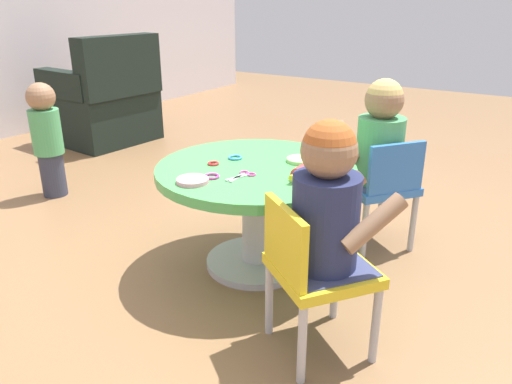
{
  "coord_description": "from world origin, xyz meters",
  "views": [
    {
      "loc": [
        -1.63,
        -1.06,
        1.11
      ],
      "look_at": [
        0.0,
        0.0,
        0.35
      ],
      "focal_mm": 34.79,
      "sensor_mm": 36.0,
      "label": 1
    }
  ],
  "objects_px": {
    "craft_table": "(256,193)",
    "toddler_standing": "(47,137)",
    "rolling_pin": "(304,170)",
    "craft_scissors": "(243,175)",
    "child_chair_right": "(381,187)",
    "seated_child_right": "(380,136)",
    "child_chair_left": "(313,270)",
    "seated_child_left": "(328,202)",
    "armchair_dark": "(104,104)"
  },
  "relations": [
    {
      "from": "child_chair_left",
      "to": "child_chair_right",
      "type": "relative_size",
      "value": 1.0
    },
    {
      "from": "toddler_standing",
      "to": "seated_child_left",
      "type": "bearing_deg",
      "value": -101.2
    },
    {
      "from": "rolling_pin",
      "to": "craft_table",
      "type": "bearing_deg",
      "value": 90.18
    },
    {
      "from": "craft_table",
      "to": "toddler_standing",
      "type": "height_order",
      "value": "toddler_standing"
    },
    {
      "from": "child_chair_right",
      "to": "armchair_dark",
      "type": "bearing_deg",
      "value": 77.02
    },
    {
      "from": "armchair_dark",
      "to": "toddler_standing",
      "type": "xyz_separation_m",
      "value": [
        -1.0,
        -0.67,
        0.05
      ]
    },
    {
      "from": "armchair_dark",
      "to": "child_chair_left",
      "type": "bearing_deg",
      "value": -118.54
    },
    {
      "from": "seated_child_left",
      "to": "toddler_standing",
      "type": "height_order",
      "value": "seated_child_left"
    },
    {
      "from": "seated_child_left",
      "to": "toddler_standing",
      "type": "xyz_separation_m",
      "value": [
        0.39,
        1.96,
        -0.17
      ]
    },
    {
      "from": "craft_table",
      "to": "seated_child_left",
      "type": "bearing_deg",
      "value": -125.42
    },
    {
      "from": "child_chair_right",
      "to": "seated_child_right",
      "type": "xyz_separation_m",
      "value": [
        0.02,
        0.03,
        0.23
      ]
    },
    {
      "from": "child_chair_right",
      "to": "seated_child_right",
      "type": "height_order",
      "value": "seated_child_right"
    },
    {
      "from": "craft_table",
      "to": "child_chair_right",
      "type": "bearing_deg",
      "value": -39.88
    },
    {
      "from": "craft_table",
      "to": "craft_scissors",
      "type": "xyz_separation_m",
      "value": [
        -0.13,
        -0.03,
        0.12
      ]
    },
    {
      "from": "child_chair_right",
      "to": "seated_child_left",
      "type": "bearing_deg",
      "value": -172.7
    },
    {
      "from": "craft_table",
      "to": "armchair_dark",
      "type": "bearing_deg",
      "value": 64.13
    },
    {
      "from": "rolling_pin",
      "to": "craft_scissors",
      "type": "relative_size",
      "value": 1.67
    },
    {
      "from": "craft_table",
      "to": "rolling_pin",
      "type": "xyz_separation_m",
      "value": [
        0.0,
        -0.22,
        0.14
      ]
    },
    {
      "from": "toddler_standing",
      "to": "craft_scissors",
      "type": "bearing_deg",
      "value": -96.61
    },
    {
      "from": "child_chair_left",
      "to": "child_chair_right",
      "type": "bearing_deg",
      "value": 5.44
    },
    {
      "from": "seated_child_right",
      "to": "craft_scissors",
      "type": "height_order",
      "value": "seated_child_right"
    },
    {
      "from": "craft_table",
      "to": "seated_child_right",
      "type": "height_order",
      "value": "seated_child_right"
    },
    {
      "from": "seated_child_right",
      "to": "toddler_standing",
      "type": "distance_m",
      "value": 1.88
    },
    {
      "from": "seated_child_right",
      "to": "rolling_pin",
      "type": "distance_m",
      "value": 0.5
    },
    {
      "from": "seated_child_left",
      "to": "craft_table",
      "type": "bearing_deg",
      "value": 54.58
    },
    {
      "from": "toddler_standing",
      "to": "child_chair_right",
      "type": "bearing_deg",
      "value": -77.37
    },
    {
      "from": "toddler_standing",
      "to": "child_chair_left",
      "type": "bearing_deg",
      "value": -102.25
    },
    {
      "from": "child_chair_left",
      "to": "toddler_standing",
      "type": "distance_m",
      "value": 1.98
    },
    {
      "from": "child_chair_left",
      "to": "rolling_pin",
      "type": "distance_m",
      "value": 0.48
    },
    {
      "from": "craft_table",
      "to": "child_chair_left",
      "type": "bearing_deg",
      "value": -129.25
    },
    {
      "from": "child_chair_right",
      "to": "armchair_dark",
      "type": "relative_size",
      "value": 0.63
    },
    {
      "from": "armchair_dark",
      "to": "toddler_standing",
      "type": "distance_m",
      "value": 1.21
    },
    {
      "from": "armchair_dark",
      "to": "craft_scissors",
      "type": "xyz_separation_m",
      "value": [
        -1.17,
        -2.17,
        0.16
      ]
    },
    {
      "from": "seated_child_left",
      "to": "rolling_pin",
      "type": "bearing_deg",
      "value": 37.14
    },
    {
      "from": "child_chair_right",
      "to": "toddler_standing",
      "type": "xyz_separation_m",
      "value": [
        -0.42,
        1.86,
        0.05
      ]
    },
    {
      "from": "craft_scissors",
      "to": "child_chair_right",
      "type": "bearing_deg",
      "value": -31.18
    },
    {
      "from": "child_chair_right",
      "to": "child_chair_left",
      "type": "bearing_deg",
      "value": -174.56
    },
    {
      "from": "seated_child_left",
      "to": "rolling_pin",
      "type": "height_order",
      "value": "seated_child_left"
    },
    {
      "from": "craft_table",
      "to": "child_chair_right",
      "type": "relative_size",
      "value": 1.55
    },
    {
      "from": "craft_table",
      "to": "toddler_standing",
      "type": "bearing_deg",
      "value": 88.35
    },
    {
      "from": "craft_table",
      "to": "rolling_pin",
      "type": "height_order",
      "value": "rolling_pin"
    },
    {
      "from": "armchair_dark",
      "to": "rolling_pin",
      "type": "bearing_deg",
      "value": -113.7
    },
    {
      "from": "child_chair_left",
      "to": "craft_table",
      "type": "bearing_deg",
      "value": 50.75
    },
    {
      "from": "armchair_dark",
      "to": "craft_scissors",
      "type": "bearing_deg",
      "value": -118.35
    },
    {
      "from": "armchair_dark",
      "to": "rolling_pin",
      "type": "height_order",
      "value": "armchair_dark"
    },
    {
      "from": "seated_child_right",
      "to": "seated_child_left",
      "type": "bearing_deg",
      "value": -170.73
    },
    {
      "from": "seated_child_right",
      "to": "rolling_pin",
      "type": "relative_size",
      "value": 2.21
    },
    {
      "from": "seated_child_left",
      "to": "craft_scissors",
      "type": "distance_m",
      "value": 0.51
    },
    {
      "from": "toddler_standing",
      "to": "rolling_pin",
      "type": "relative_size",
      "value": 2.91
    },
    {
      "from": "craft_table",
      "to": "toddler_standing",
      "type": "distance_m",
      "value": 1.47
    }
  ]
}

